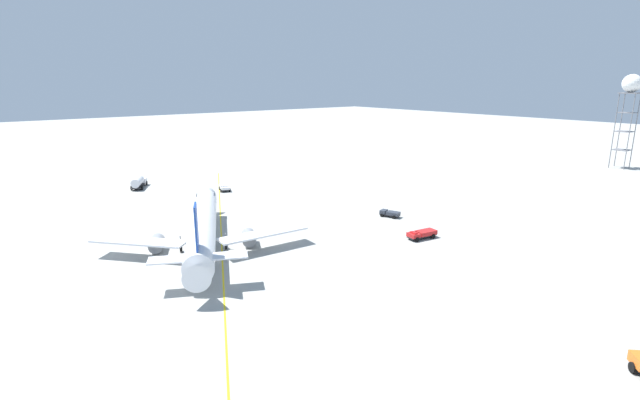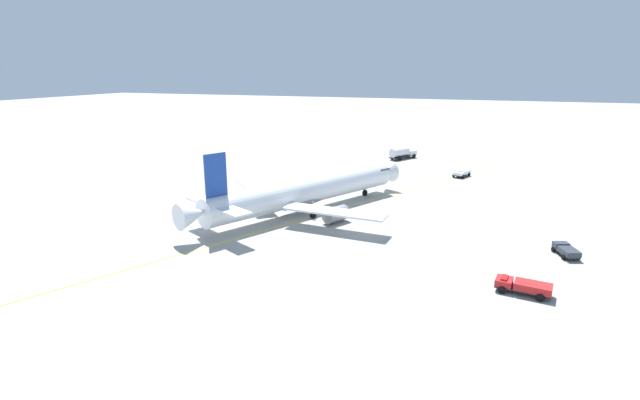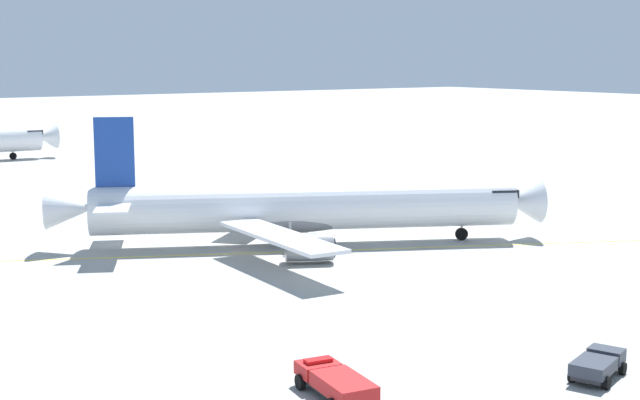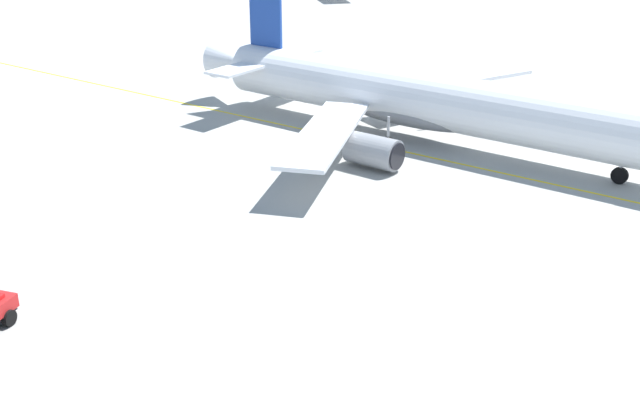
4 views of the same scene
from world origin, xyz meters
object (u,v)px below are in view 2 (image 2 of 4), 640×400
(airliner_main, at_px, (304,192))
(pushback_tug_truck, at_px, (462,173))
(baggage_truck_truck, at_px, (566,250))
(ops_pickup_truck, at_px, (524,286))
(fuel_tanker_truck, at_px, (402,153))

(airliner_main, distance_m, pushback_tug_truck, 40.50)
(baggage_truck_truck, xyz_separation_m, ops_pickup_truck, (12.39, -5.22, 0.10))
(baggage_truck_truck, distance_m, ops_pickup_truck, 13.45)
(ops_pickup_truck, bearing_deg, baggage_truck_truck, -104.04)
(baggage_truck_truck, relative_size, ops_pickup_truck, 0.76)
(airliner_main, xyz_separation_m, pushback_tug_truck, (-34.41, 21.23, -2.32))
(airliner_main, relative_size, fuel_tanker_truck, 4.84)
(fuel_tanker_truck, height_order, ops_pickup_truck, fuel_tanker_truck)
(airliner_main, height_order, baggage_truck_truck, airliner_main)
(fuel_tanker_truck, relative_size, pushback_tug_truck, 1.69)
(airliner_main, height_order, ops_pickup_truck, airliner_main)
(pushback_tug_truck, relative_size, ops_pickup_truck, 0.89)
(pushback_tug_truck, bearing_deg, baggage_truck_truck, 40.23)
(baggage_truck_truck, relative_size, fuel_tanker_truck, 0.51)
(airliner_main, distance_m, baggage_truck_truck, 36.57)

